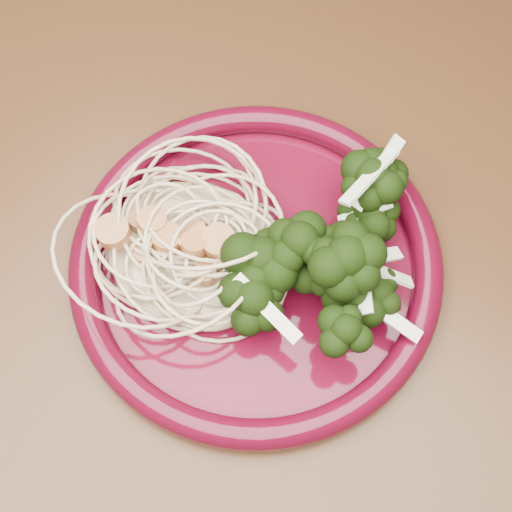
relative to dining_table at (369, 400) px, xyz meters
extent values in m
plane|color=#56331D|center=(0.00, 0.00, -0.65)|extent=(3.50, 3.50, 0.00)
cube|color=#472814|center=(0.00, 0.00, 0.08)|extent=(1.20, 0.80, 0.04)
cylinder|color=#472814|center=(-0.55, 0.35, -0.30)|extent=(0.06, 0.06, 0.71)
cylinder|color=#490617|center=(-0.12, 0.01, 0.10)|extent=(0.34, 0.34, 0.01)
torus|color=#490516|center=(-0.12, 0.01, 0.11)|extent=(0.35, 0.35, 0.02)
ellipsoid|color=#C8B28E|center=(-0.16, -0.01, 0.12)|extent=(0.17, 0.16, 0.03)
ellipsoid|color=black|center=(-0.07, 0.03, 0.13)|extent=(0.15, 0.18, 0.05)
camera|label=1|loc=(0.00, -0.17, 0.57)|focal=50.00mm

